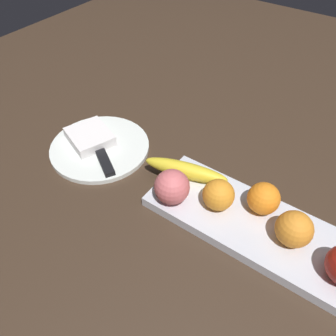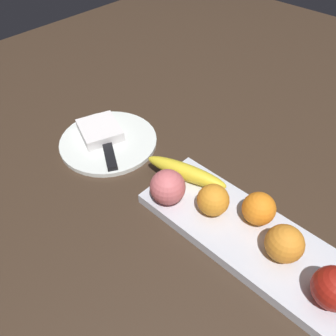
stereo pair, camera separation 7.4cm
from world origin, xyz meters
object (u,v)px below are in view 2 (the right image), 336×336
(fruit_tray, at_px, (246,235))
(peach, at_px, (168,187))
(orange_near_apple, at_px, (259,209))
(dinner_plate, at_px, (109,141))
(orange_near_banana, at_px, (213,200))
(banana, at_px, (186,172))
(orange_center, at_px, (284,244))
(folded_napkin, at_px, (100,130))
(knife, at_px, (109,153))
(apple, at_px, (334,288))

(fruit_tray, distance_m, peach, 0.18)
(orange_near_apple, height_order, peach, peach)
(dinner_plate, bearing_deg, orange_near_banana, 178.96)
(banana, distance_m, orange_center, 0.26)
(peach, distance_m, folded_napkin, 0.29)
(folded_napkin, bearing_deg, peach, 170.88)
(fruit_tray, bearing_deg, orange_near_banana, 4.26)
(knife, bearing_deg, banana, -131.98)
(knife, bearing_deg, folded_napkin, 6.98)
(apple, relative_size, folded_napkin, 0.66)
(banana, height_order, orange_center, orange_center)
(orange_near_apple, xyz_separation_m, folded_napkin, (0.45, 0.04, -0.03))
(orange_near_banana, distance_m, knife, 0.30)
(apple, xyz_separation_m, peach, (0.34, 0.03, 0.00))
(knife, bearing_deg, apple, -147.62)
(orange_near_banana, height_order, peach, peach)
(banana, height_order, folded_napkin, banana)
(dinner_plate, relative_size, folded_napkin, 2.27)
(peach, xyz_separation_m, dinner_plate, (0.26, -0.05, -0.05))
(dinner_plate, bearing_deg, orange_near_apple, -174.88)
(orange_near_banana, relative_size, dinner_plate, 0.26)
(knife, bearing_deg, dinner_plate, -5.97)
(apple, height_order, dinner_plate, apple)
(orange_near_apple, distance_m, dinner_plate, 0.42)
(banana, bearing_deg, peach, 85.01)
(apple, bearing_deg, banana, -7.53)
(orange_near_apple, bearing_deg, apple, 161.73)
(orange_near_apple, relative_size, orange_center, 0.95)
(peach, height_order, dinner_plate, peach)
(orange_near_banana, height_order, folded_napkin, orange_near_banana)
(fruit_tray, xyz_separation_m, peach, (0.17, 0.05, 0.05))
(fruit_tray, bearing_deg, knife, 5.13)
(orange_near_banana, distance_m, dinner_plate, 0.35)
(banana, relative_size, orange_center, 2.75)
(orange_near_apple, distance_m, knife, 0.38)
(folded_napkin, relative_size, knife, 0.66)
(peach, height_order, knife, peach)
(orange_near_apple, relative_size, peach, 0.89)
(banana, bearing_deg, folded_napkin, -9.74)
(apple, distance_m, peach, 0.34)
(orange_near_banana, xyz_separation_m, dinner_plate, (0.34, -0.01, -0.05))
(fruit_tray, distance_m, orange_center, 0.09)
(orange_near_apple, bearing_deg, knife, 10.84)
(banana, relative_size, folded_napkin, 1.74)
(orange_near_banana, bearing_deg, folded_napkin, -0.95)
(fruit_tray, distance_m, dinner_plate, 0.43)
(banana, bearing_deg, orange_center, 158.90)
(fruit_tray, height_order, orange_near_banana, orange_near_banana)
(banana, bearing_deg, orange_near_banana, 146.83)
(orange_near_apple, xyz_separation_m, dinner_plate, (0.42, 0.04, -0.05))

